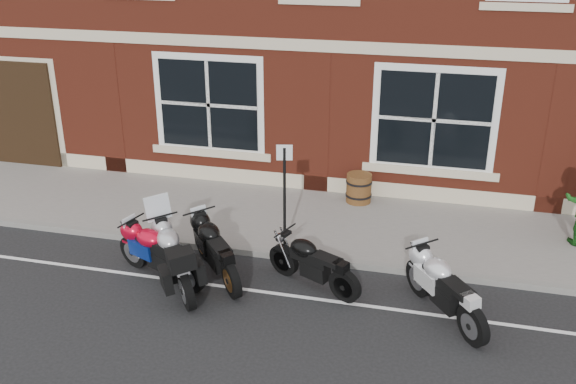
# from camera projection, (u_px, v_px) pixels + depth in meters

# --- Properties ---
(ground) EXTENTS (80.00, 80.00, 0.00)m
(ground) POSITION_uv_depth(u_px,v_px,m) (319.00, 306.00, 10.46)
(ground) COLOR black
(ground) RESTS_ON ground
(sidewalk) EXTENTS (30.00, 3.00, 0.12)m
(sidewalk) POSITION_uv_depth(u_px,v_px,m) (348.00, 225.00, 13.12)
(sidewalk) COLOR slate
(sidewalk) RESTS_ON ground
(kerb) EXTENTS (30.00, 0.16, 0.12)m
(kerb) POSITION_uv_depth(u_px,v_px,m) (334.00, 262.00, 11.71)
(kerb) COLOR slate
(kerb) RESTS_ON ground
(moto_touring_silver) EXTENTS (1.40, 1.83, 1.43)m
(moto_touring_silver) POSITION_uv_depth(u_px,v_px,m) (176.00, 254.00, 10.90)
(moto_touring_silver) COLOR black
(moto_touring_silver) RESTS_ON ground
(moto_sport_red) EXTENTS (1.92, 0.93, 0.92)m
(moto_sport_red) POSITION_uv_depth(u_px,v_px,m) (160.00, 251.00, 11.12)
(moto_sport_red) COLOR black
(moto_sport_red) RESTS_ON ground
(moto_sport_black) EXTENTS (1.45, 1.72, 0.95)m
(moto_sport_black) POSITION_uv_depth(u_px,v_px,m) (217.00, 247.00, 11.19)
(moto_sport_black) COLOR black
(moto_sport_black) RESTS_ON ground
(moto_sport_silver) EXTENTS (1.33, 1.79, 0.95)m
(moto_sport_silver) POSITION_uv_depth(u_px,v_px,m) (446.00, 286.00, 10.01)
(moto_sport_silver) COLOR black
(moto_sport_silver) RESTS_ON ground
(moto_naked_black) EXTENTS (1.77, 0.98, 0.86)m
(moto_naked_black) POSITION_uv_depth(u_px,v_px,m) (313.00, 260.00, 10.86)
(moto_naked_black) COLOR black
(moto_naked_black) RESTS_ON ground
(barrel_planter) EXTENTS (0.57, 0.57, 0.64)m
(barrel_planter) POSITION_uv_depth(u_px,v_px,m) (359.00, 188.00, 13.96)
(barrel_planter) COLOR #502A15
(barrel_planter) RESTS_ON sidewalk
(parking_sign) EXTENTS (0.28, 0.08, 2.04)m
(parking_sign) POSITION_uv_depth(u_px,v_px,m) (285.00, 190.00, 11.65)
(parking_sign) COLOR black
(parking_sign) RESTS_ON sidewalk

